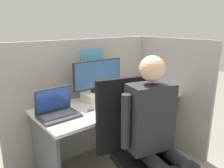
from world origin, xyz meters
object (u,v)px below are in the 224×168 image
(carrot_toy, at_px, (150,98))
(coffee_mug, at_px, (127,89))
(laptop, at_px, (57,111))
(person, at_px, (156,129))
(paper_box, at_px, (99,95))
(office_chair, at_px, (136,146))
(stapler, at_px, (158,89))
(monitor, at_px, (98,75))

(carrot_toy, distance_m, coffee_mug, 0.37)
(laptop, relative_size, person, 0.27)
(paper_box, height_order, carrot_toy, paper_box)
(carrot_toy, xyz_separation_m, office_chair, (-0.57, -0.36, -0.19))
(stapler, relative_size, person, 0.13)
(paper_box, height_order, laptop, laptop)
(stapler, bearing_deg, coffee_mug, 151.18)
(carrot_toy, height_order, coffee_mug, coffee_mug)
(paper_box, relative_size, laptop, 1.00)
(office_chair, distance_m, person, 0.26)
(stapler, relative_size, coffee_mug, 1.66)
(office_chair, bearing_deg, monitor, 76.95)
(stapler, distance_m, person, 1.13)
(monitor, height_order, stapler, monitor)
(carrot_toy, height_order, office_chair, office_chair)
(carrot_toy, distance_m, person, 0.74)
(monitor, xyz_separation_m, person, (-0.13, -0.93, -0.24))
(person, xyz_separation_m, coffee_mug, (0.53, 0.90, 0.02))
(laptop, bearing_deg, office_chair, -56.92)
(paper_box, xyz_separation_m, carrot_toy, (0.40, -0.40, -0.02))
(carrot_toy, bearing_deg, monitor, 134.60)
(paper_box, xyz_separation_m, person, (-0.13, -0.92, -0.01))
(monitor, height_order, office_chair, monitor)
(person, bearing_deg, paper_box, 81.93)
(paper_box, bearing_deg, monitor, 90.00)
(monitor, relative_size, coffee_mug, 6.09)
(coffee_mug, bearing_deg, office_chair, -128.33)
(stapler, xyz_separation_m, carrot_toy, (-0.36, -0.17, 0.00))
(paper_box, height_order, stapler, paper_box)
(carrot_toy, distance_m, office_chair, 0.70)
(paper_box, relative_size, carrot_toy, 2.20)
(laptop, distance_m, stapler, 1.33)
(monitor, relative_size, carrot_toy, 3.80)
(stapler, xyz_separation_m, coffee_mug, (-0.36, 0.20, 0.03))
(paper_box, height_order, office_chair, office_chair)
(carrot_toy, xyz_separation_m, person, (-0.53, -0.53, 0.01))
(stapler, bearing_deg, monitor, 163.30)
(stapler, height_order, coffee_mug, coffee_mug)
(stapler, height_order, office_chair, office_chair)
(monitor, distance_m, stapler, 0.83)
(monitor, relative_size, stapler, 3.68)
(paper_box, relative_size, coffee_mug, 3.53)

